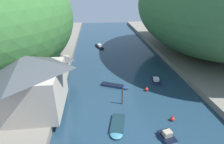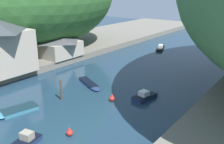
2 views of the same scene
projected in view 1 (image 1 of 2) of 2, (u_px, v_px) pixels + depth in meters
name	position (u px, v px, depth m)	size (l,w,h in m)	color
water_surface	(120.00, 66.00, 45.72)	(130.00, 130.00, 0.00)	#1E384C
left_bank	(25.00, 68.00, 43.22)	(22.00, 120.00, 1.19)	slate
right_bank	(207.00, 61.00, 47.70)	(22.00, 120.00, 1.19)	slate
hillside_left	(1.00, 19.00, 35.31)	(28.57, 40.00, 23.11)	#387033
hillside_right	(211.00, 6.00, 46.77)	(37.62, 52.66, 26.10)	#3D6B3D
waterfront_building	(28.00, 82.00, 26.02)	(10.49, 10.64, 8.95)	#B2A899
boathouse_shed	(51.00, 64.00, 38.55)	(7.55, 7.89, 4.12)	#B2A899
boat_cabin_cruiser	(116.00, 86.00, 36.04)	(5.85, 3.47, 0.46)	navy
boat_navy_launch	(169.00, 138.00, 23.28)	(2.25, 3.43, 1.21)	navy
boat_far_right_bank	(117.00, 127.00, 25.38)	(2.99, 5.34, 0.48)	teal
boat_open_rowboat	(155.00, 80.00, 37.99)	(2.19, 4.42, 1.17)	navy
boat_near_quay	(99.00, 46.00, 60.50)	(3.21, 6.33, 1.21)	black
mooring_post_second	(122.00, 97.00, 30.22)	(0.25, 0.25, 2.92)	#4C3D2D
channel_buoy_near	(172.00, 119.00, 26.76)	(0.66, 0.66, 0.98)	red
channel_buoy_far	(147.00, 89.00, 34.53)	(0.70, 0.70, 1.05)	red
person_on_quay	(47.00, 108.00, 26.23)	(0.34, 0.43, 1.69)	#282D3D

